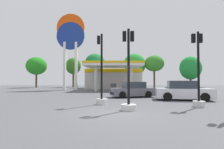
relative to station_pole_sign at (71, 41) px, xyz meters
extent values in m
plane|color=#56565B|center=(7.36, -21.35, -8.33)|extent=(90.00, 90.00, 0.00)
cube|color=beige|center=(7.30, 3.04, -6.53)|extent=(9.90, 5.10, 3.61)
cube|color=#EAB70C|center=(7.30, 0.44, -5.07)|extent=(9.90, 0.12, 0.60)
cube|color=white|center=(7.30, -2.65, -4.47)|extent=(8.70, 5.69, 0.35)
cube|color=#EAB70C|center=(7.30, -2.65, -4.14)|extent=(8.80, 5.79, 0.30)
cylinder|color=silver|center=(4.69, -4.22, -6.49)|extent=(0.32, 0.32, 3.68)
cylinder|color=silver|center=(9.91, -4.22, -6.49)|extent=(0.32, 0.32, 3.68)
cylinder|color=silver|center=(4.69, -1.09, -6.49)|extent=(0.32, 0.32, 3.68)
cylinder|color=silver|center=(9.91, -1.09, -6.49)|extent=(0.32, 0.32, 3.68)
cube|color=#4C4C51|center=(7.30, -2.65, -7.78)|extent=(0.90, 0.60, 1.10)
cube|color=white|center=(-0.97, -0.01, -4.29)|extent=(0.40, 0.56, 8.08)
cube|color=white|center=(0.97, -0.01, -4.29)|extent=(0.40, 0.56, 8.08)
cylinder|color=navy|center=(0.00, -0.01, 0.82)|extent=(4.74, 0.22, 4.74)
cylinder|color=#EA4C0C|center=(0.00, 0.01, 2.24)|extent=(4.74, 0.22, 4.74)
cube|color=white|center=(0.00, 0.05, 1.53)|extent=(4.36, 0.08, 0.85)
cylinder|color=black|center=(16.44, -9.98, -8.03)|extent=(0.62, 0.31, 0.60)
cylinder|color=black|center=(16.14, -11.56, -8.03)|extent=(0.62, 0.31, 0.60)
cylinder|color=black|center=(14.06, -9.53, -8.03)|extent=(0.62, 0.31, 0.60)
cylinder|color=black|center=(13.76, -11.11, -8.03)|extent=(0.62, 0.31, 0.60)
cube|color=black|center=(15.10, -10.55, -7.84)|extent=(4.16, 2.34, 0.71)
cube|color=#2D3842|center=(14.96, -10.52, -7.22)|extent=(2.10, 1.78, 0.60)
cube|color=black|center=(16.99, -10.90, -7.94)|extent=(0.40, 1.55, 0.22)
cylinder|color=black|center=(8.13, -14.04, -8.01)|extent=(0.66, 0.36, 0.63)
cylinder|color=black|center=(7.72, -12.40, -8.01)|extent=(0.66, 0.36, 0.63)
cylinder|color=black|center=(10.61, -13.40, -8.01)|extent=(0.66, 0.36, 0.63)
cylinder|color=black|center=(10.19, -11.77, -8.01)|extent=(0.66, 0.36, 0.63)
cube|color=slate|center=(9.16, -12.90, -7.81)|extent=(4.42, 2.69, 0.75)
cube|color=#2D3842|center=(9.31, -12.86, -7.16)|extent=(2.28, 1.97, 0.63)
cube|color=black|center=(7.20, -13.40, -7.92)|extent=(0.52, 1.62, 0.24)
cylinder|color=black|center=(14.69, -14.66, -7.99)|extent=(0.71, 0.34, 0.68)
cylinder|color=black|center=(14.38, -16.46, -7.99)|extent=(0.71, 0.34, 0.68)
cylinder|color=black|center=(11.95, -14.19, -7.99)|extent=(0.71, 0.34, 0.68)
cylinder|color=black|center=(11.65, -16.00, -7.99)|extent=(0.71, 0.34, 0.68)
cube|color=silver|center=(13.17, -15.33, -7.77)|extent=(4.73, 2.60, 0.81)
cube|color=#2D3842|center=(13.01, -15.30, -7.06)|extent=(2.38, 1.99, 0.68)
cube|color=black|center=(15.33, -15.69, -7.88)|extent=(0.42, 1.78, 0.26)
cylinder|color=silver|center=(8.18, -20.43, -8.17)|extent=(0.84, 0.84, 0.33)
cylinder|color=black|center=(8.18, -20.43, -5.89)|extent=(0.14, 0.14, 4.22)
cube|color=black|center=(7.96, -20.27, -4.17)|extent=(0.21, 0.20, 0.57)
sphere|color=red|center=(7.96, -20.15, -3.99)|extent=(0.15, 0.15, 0.15)
sphere|color=#D89E0C|center=(7.96, -20.15, -4.17)|extent=(0.15, 0.15, 0.15)
sphere|color=green|center=(7.96, -20.15, -4.35)|extent=(0.15, 0.15, 0.15)
cube|color=black|center=(8.40, -20.27, -4.17)|extent=(0.21, 0.20, 0.57)
sphere|color=red|center=(8.40, -20.15, -3.99)|extent=(0.15, 0.15, 0.15)
sphere|color=#D89E0C|center=(8.40, -20.15, -4.17)|extent=(0.15, 0.15, 0.15)
sphere|color=green|center=(8.40, -20.15, -4.35)|extent=(0.15, 0.15, 0.15)
cylinder|color=silver|center=(6.52, -18.10, -8.14)|extent=(0.74, 0.74, 0.38)
cylinder|color=black|center=(6.52, -18.10, -5.71)|extent=(0.14, 0.14, 4.48)
cube|color=black|center=(6.30, -17.94, -3.86)|extent=(0.21, 0.20, 0.57)
sphere|color=red|center=(6.30, -17.82, -3.68)|extent=(0.15, 0.15, 0.15)
sphere|color=#D89E0C|center=(6.30, -17.82, -3.86)|extent=(0.15, 0.15, 0.15)
sphere|color=green|center=(6.30, -17.82, -4.04)|extent=(0.15, 0.15, 0.15)
cylinder|color=silver|center=(12.62, -19.23, -8.14)|extent=(0.72, 0.72, 0.37)
cylinder|color=black|center=(12.62, -19.23, -5.79)|extent=(0.14, 0.14, 4.32)
cube|color=black|center=(12.40, -19.07, -4.02)|extent=(0.21, 0.20, 0.57)
sphere|color=red|center=(12.40, -18.94, -3.84)|extent=(0.15, 0.15, 0.15)
sphere|color=#D89E0C|center=(12.40, -18.94, -4.02)|extent=(0.15, 0.15, 0.15)
sphere|color=green|center=(12.40, -18.94, -4.20)|extent=(0.15, 0.15, 0.15)
cube|color=black|center=(12.84, -19.07, -4.02)|extent=(0.21, 0.20, 0.57)
sphere|color=red|center=(12.84, -18.94, -3.84)|extent=(0.15, 0.15, 0.15)
sphere|color=#D89E0C|center=(12.84, -18.94, -4.02)|extent=(0.15, 0.15, 0.15)
sphere|color=green|center=(12.84, -18.94, -4.20)|extent=(0.15, 0.15, 0.15)
cylinder|color=brown|center=(-9.30, 8.20, -6.81)|extent=(0.38, 0.38, 3.03)
ellipsoid|color=#248B20|center=(-9.30, 8.20, -3.68)|extent=(4.32, 4.32, 3.81)
cylinder|color=brown|center=(-1.78, 10.12, -6.58)|extent=(0.38, 0.38, 3.50)
ellipsoid|color=#2F701F|center=(-1.78, 10.12, -3.56)|extent=(3.39, 3.39, 3.71)
cylinder|color=brown|center=(3.36, 7.82, -6.34)|extent=(0.28, 0.28, 3.99)
ellipsoid|color=#1F803C|center=(3.36, 7.82, -2.82)|extent=(4.07, 4.07, 3.40)
cylinder|color=brown|center=(11.85, 8.65, -6.74)|extent=(0.32, 0.32, 3.18)
ellipsoid|color=green|center=(11.85, 8.65, -3.37)|extent=(4.75, 4.75, 4.77)
cylinder|color=brown|center=(15.94, 7.84, -6.54)|extent=(0.38, 0.38, 3.57)
ellipsoid|color=#337F27|center=(15.94, 7.84, -3.20)|extent=(4.14, 4.14, 3.41)
cylinder|color=brown|center=(23.88, 8.51, -7.08)|extent=(0.38, 0.38, 2.49)
ellipsoid|color=#218B37|center=(23.88, 8.51, -4.13)|extent=(4.55, 4.55, 5.00)
camera|label=1|loc=(7.35, -30.49, -6.63)|focal=29.02mm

